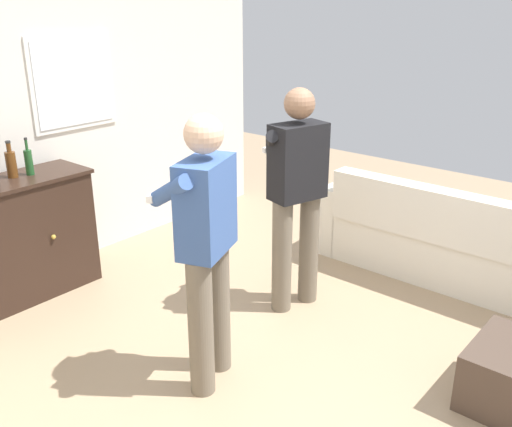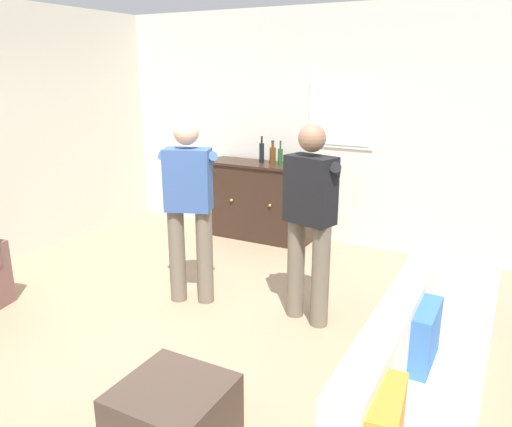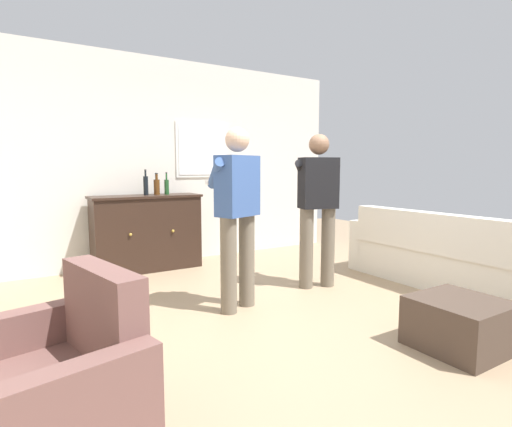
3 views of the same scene
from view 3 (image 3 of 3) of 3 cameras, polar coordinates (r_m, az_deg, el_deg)
ground at (r=3.66m, az=3.81°, el=-14.56°), size 10.40×10.40×0.00m
wall_back_with_window at (r=5.80m, az=-11.59°, el=7.23°), size 5.20×0.15×2.80m
couch at (r=4.76m, az=26.48°, el=-6.10°), size 0.57×2.64×0.85m
armchair at (r=2.17m, az=-26.50°, el=-22.47°), size 0.81×1.00×0.85m
sideboard_cabinet at (r=5.35m, az=-15.31°, el=-2.64°), size 1.38×0.49×0.97m
bottle_wine_green at (r=5.38m, az=-14.00°, el=3.81°), size 0.08×0.08×0.28m
bottle_liquor_amber at (r=5.39m, az=-12.64°, el=3.80°), size 0.06×0.06×0.29m
bottle_spirits_clear at (r=5.33m, az=-15.47°, el=3.95°), size 0.06×0.06×0.33m
ottoman at (r=3.37m, az=27.07°, el=-13.86°), size 0.60×0.60×0.37m
person_standing_left at (r=3.66m, az=-2.78°, el=0.56°), size 0.52×0.52×1.68m
person_standing_right at (r=4.42m, az=8.78°, el=1.50°), size 0.54×0.52×1.68m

